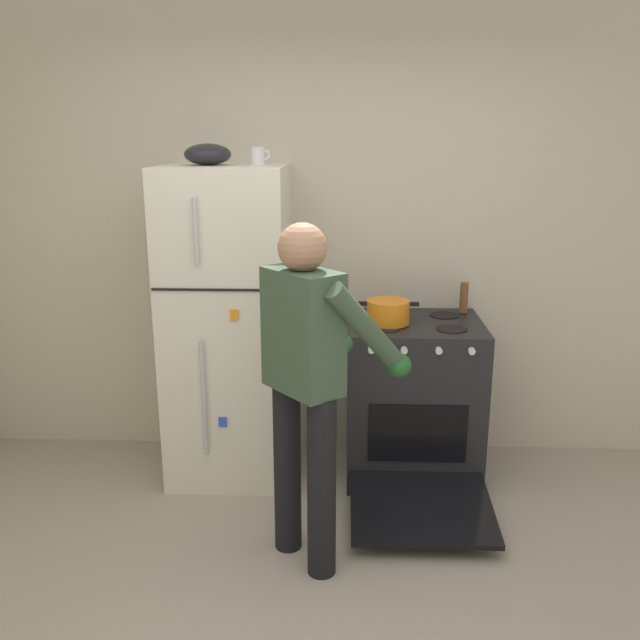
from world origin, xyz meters
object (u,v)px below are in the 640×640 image
object	(u,v)px
red_pot	(388,312)
mixing_bowl	(208,154)
coffee_mug	(258,156)
stove_range	(413,401)
pepper_mill	(464,298)
person_cook	(310,368)
refrigerator	(229,325)

from	to	relation	value
red_pot	mixing_bowl	bearing A→B (deg)	177.09
coffee_mug	stove_range	bearing A→B (deg)	-4.42
stove_range	mixing_bowl	bearing A→B (deg)	179.10
coffee_mug	pepper_mill	world-z (taller)	coffee_mug
stove_range	person_cook	world-z (taller)	person_cook
stove_range	red_pot	xyz separation A→B (m)	(-0.16, -0.03, 0.54)
coffee_mug	mixing_bowl	distance (m)	0.27
red_pot	mixing_bowl	size ratio (longest dim) A/B	1.35
refrigerator	coffee_mug	distance (m)	0.96
refrigerator	stove_range	bearing A→B (deg)	-0.96
person_cook	pepper_mill	size ratio (longest dim) A/B	8.86
stove_range	refrigerator	bearing A→B (deg)	179.04
refrigerator	red_pot	size ratio (longest dim) A/B	5.26
refrigerator	pepper_mill	size ratio (longest dim) A/B	9.91
red_pot	coffee_mug	size ratio (longest dim) A/B	3.03
stove_range	red_pot	bearing A→B (deg)	-168.70
person_cook	mixing_bowl	bearing A→B (deg)	123.93
mixing_bowl	person_cook	bearing A→B (deg)	-56.07
coffee_mug	pepper_mill	size ratio (longest dim) A/B	0.62
person_cook	coffee_mug	bearing A→B (deg)	109.45
stove_range	person_cook	xyz separation A→B (m)	(-0.55, -0.86, 0.50)
pepper_mill	mixing_bowl	size ratio (longest dim) A/B	0.72
coffee_mug	refrigerator	bearing A→B (deg)	-164.60
red_pot	pepper_mill	size ratio (longest dim) A/B	1.88
person_cook	pepper_mill	distance (m)	1.38
coffee_mug	mixing_bowl	xyz separation A→B (m)	(-0.26, -0.05, 0.01)
red_pot	coffee_mug	world-z (taller)	coffee_mug
red_pot	pepper_mill	world-z (taller)	pepper_mill
coffee_mug	mixing_bowl	bearing A→B (deg)	-169.22
pepper_mill	coffee_mug	bearing A→B (deg)	-172.76
stove_range	pepper_mill	xyz separation A→B (m)	(0.30, 0.22, 0.57)
stove_range	coffee_mug	distance (m)	1.64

